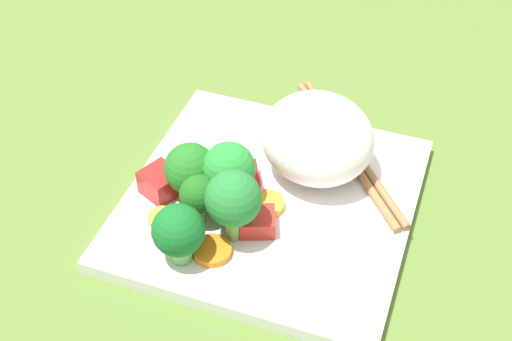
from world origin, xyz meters
TOP-DOWN VIEW (x-y plane):
  - ground_plane at (0.00, 0.00)cm, footprint 110.00×110.00cm
  - square_plate at (0.00, 0.00)cm, footprint 24.27×24.27cm
  - rice_mound at (4.42, -2.74)cm, footprint 12.67×12.90cm
  - broccoli_floret_0 at (-1.34, 3.12)cm, footprint 4.36×4.36cm
  - broccoli_floret_1 at (-1.63, 6.37)cm, footprint 4.27×4.27cm
  - broccoli_floret_2 at (-8.19, 4.76)cm, footprint 4.06×4.06cm
  - broccoli_floret_3 at (-4.92, 1.54)cm, footprint 4.40×4.40cm
  - broccoli_floret_4 at (-4.05, 4.73)cm, footprint 3.15×3.15cm
  - carrot_slice_0 at (0.22, 5.35)cm, footprint 3.98×3.98cm
  - carrot_slice_1 at (-5.18, 7.62)cm, footprint 3.18×3.18cm
  - carrot_slice_2 at (-1.14, 0.45)cm, footprint 3.22×3.22cm
  - carrot_slice_3 at (-7.18, 2.57)cm, footprint 4.18×4.18cm
  - pepper_chunk_0 at (0.77, 2.48)cm, footprint 3.84×3.37cm
  - pepper_chunk_1 at (-3.69, -0.10)cm, footprint 3.30×3.45cm
  - pepper_chunk_2 at (-2.15, 8.92)cm, footprint 3.80×3.84cm
  - chicken_piece_0 at (-6.15, 5.80)cm, footprint 3.74×3.61cm
  - chicken_piece_4 at (-0.23, 8.15)cm, footprint 3.14×3.33cm
  - chopstick_pair at (7.47, -5.04)cm, footprint 17.19×13.42cm

SIDE VIEW (x-z plane):
  - ground_plane at x=0.00cm, z-range -2.00..0.00cm
  - square_plate at x=0.00cm, z-range 0.00..1.26cm
  - carrot_slice_2 at x=-1.14cm, z-range 1.26..1.82cm
  - carrot_slice_1 at x=-5.18cm, z-range 1.26..1.88cm
  - carrot_slice_3 at x=-7.18cm, z-range 1.26..1.88cm
  - chopstick_pair at x=7.47cm, z-range 1.26..1.99cm
  - carrot_slice_0 at x=0.22cm, z-range 1.26..2.01cm
  - pepper_chunk_0 at x=0.77cm, z-range 1.26..2.76cm
  - pepper_chunk_1 at x=-3.69cm, z-range 1.26..2.87cm
  - chicken_piece_4 at x=-0.23cm, z-range 1.26..3.02cm
  - chicken_piece_0 at x=-6.15cm, z-range 1.26..3.16cm
  - pepper_chunk_2 at x=-2.15cm, z-range 1.26..3.50cm
  - broccoli_floret_4 at x=-4.05cm, z-range 1.65..6.13cm
  - broccoli_floret_2 at x=-8.19cm, z-range 1.58..6.68cm
  - broccoli_floret_1 at x=-1.63cm, z-range 1.54..6.77cm
  - broccoli_floret_0 at x=-1.34cm, z-range 1.86..7.75cm
  - rice_mound at x=4.42cm, z-range 1.26..8.41cm
  - broccoli_floret_3 at x=-4.92cm, z-range 2.10..8.48cm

